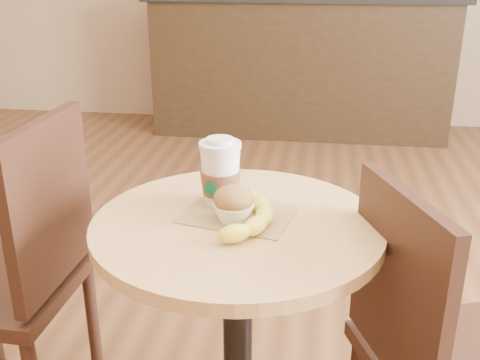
{
  "coord_description": "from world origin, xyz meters",
  "views": [
    {
      "loc": [
        0.16,
        -1.18,
        1.29
      ],
      "look_at": [
        -0.01,
        -0.03,
        0.83
      ],
      "focal_mm": 42.0,
      "sensor_mm": 36.0,
      "label": 1
    }
  ],
  "objects_px": {
    "chair_left": "(18,271)",
    "banana": "(242,212)",
    "chair_right": "(435,353)",
    "muffin": "(234,204)",
    "coffee_cup": "(220,175)",
    "cafe_table": "(238,312)"
  },
  "relations": [
    {
      "from": "chair_left",
      "to": "banana",
      "type": "xyz_separation_m",
      "value": [
        0.62,
        -0.1,
        0.26
      ]
    },
    {
      "from": "chair_right",
      "to": "muffin",
      "type": "height_order",
      "value": "chair_right"
    },
    {
      "from": "coffee_cup",
      "to": "cafe_table",
      "type": "bearing_deg",
      "value": -39.79
    },
    {
      "from": "cafe_table",
      "to": "muffin",
      "type": "height_order",
      "value": "muffin"
    },
    {
      "from": "cafe_table",
      "to": "muffin",
      "type": "relative_size",
      "value": 8.21
    },
    {
      "from": "banana",
      "to": "cafe_table",
      "type": "bearing_deg",
      "value": 154.07
    },
    {
      "from": "muffin",
      "to": "chair_right",
      "type": "bearing_deg",
      "value": -4.43
    },
    {
      "from": "cafe_table",
      "to": "chair_left",
      "type": "xyz_separation_m",
      "value": [
        -0.61,
        0.1,
        0.0
      ]
    },
    {
      "from": "chair_right",
      "to": "muffin",
      "type": "bearing_deg",
      "value": 64.61
    },
    {
      "from": "chair_left",
      "to": "muffin",
      "type": "relative_size",
      "value": 10.19
    },
    {
      "from": "coffee_cup",
      "to": "muffin",
      "type": "relative_size",
      "value": 1.77
    },
    {
      "from": "coffee_cup",
      "to": "chair_right",
      "type": "bearing_deg",
      "value": 3.94
    },
    {
      "from": "chair_right",
      "to": "muffin",
      "type": "relative_size",
      "value": 9.52
    },
    {
      "from": "chair_left",
      "to": "chair_right",
      "type": "xyz_separation_m",
      "value": [
        1.06,
        -0.15,
        -0.03
      ]
    },
    {
      "from": "cafe_table",
      "to": "banana",
      "type": "bearing_deg",
      "value": -17.46
    },
    {
      "from": "banana",
      "to": "chair_right",
      "type": "bearing_deg",
      "value": -13.76
    },
    {
      "from": "chair_right",
      "to": "coffee_cup",
      "type": "bearing_deg",
      "value": 54.85
    },
    {
      "from": "chair_left",
      "to": "coffee_cup",
      "type": "xyz_separation_m",
      "value": [
        0.56,
        -0.02,
        0.31
      ]
    },
    {
      "from": "muffin",
      "to": "chair_left",
      "type": "bearing_deg",
      "value": 169.63
    },
    {
      "from": "chair_left",
      "to": "banana",
      "type": "bearing_deg",
      "value": 81.92
    },
    {
      "from": "coffee_cup",
      "to": "banana",
      "type": "distance_m",
      "value": 0.12
    },
    {
      "from": "cafe_table",
      "to": "muffin",
      "type": "distance_m",
      "value": 0.28
    }
  ]
}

